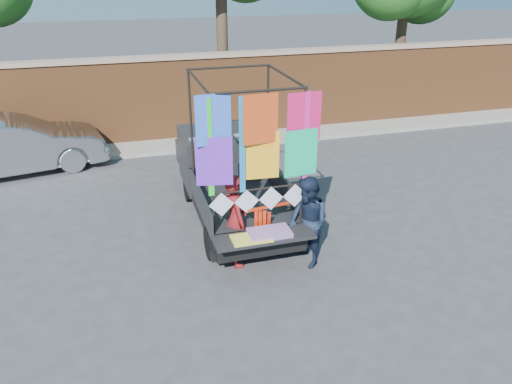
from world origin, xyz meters
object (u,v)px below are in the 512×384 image
object	(u,v)px
pickup_truck	(226,173)
woman	(235,220)
man	(308,222)
sedan	(15,146)

from	to	relation	value
pickup_truck	woman	distance (m)	2.36
man	woman	bearing A→B (deg)	-115.47
sedan	man	size ratio (longest dim) A/B	2.66
pickup_truck	woman	bearing A→B (deg)	-99.21
pickup_truck	sedan	size ratio (longest dim) A/B	1.15
sedan	man	bearing A→B (deg)	-148.67
pickup_truck	man	size ratio (longest dim) A/B	3.06
pickup_truck	man	world-z (taller)	pickup_truck
woman	man	xyz separation A→B (m)	(1.24, -0.38, -0.03)
sedan	man	world-z (taller)	man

